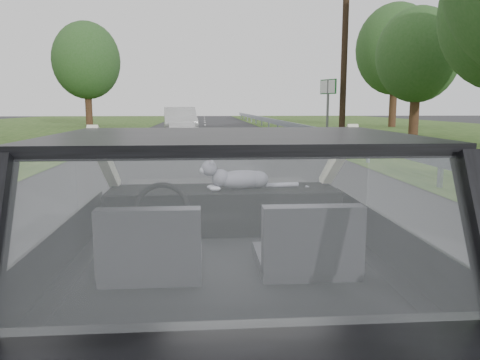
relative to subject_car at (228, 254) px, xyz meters
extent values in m
cube|color=black|center=(0.00, 0.00, 0.00)|extent=(1.80, 4.00, 1.45)
cube|color=black|center=(0.00, 0.62, 0.12)|extent=(1.58, 0.45, 0.30)
cube|color=black|center=(-0.40, -0.29, 0.16)|extent=(0.50, 0.72, 0.42)
cube|color=black|center=(0.40, -0.29, 0.16)|extent=(0.50, 0.72, 0.42)
torus|color=black|center=(-0.40, 0.33, 0.20)|extent=(0.36, 0.36, 0.04)
ellipsoid|color=gray|center=(0.13, 0.60, 0.35)|extent=(0.53, 0.27, 0.23)
cube|color=gray|center=(4.30, 10.00, -0.15)|extent=(0.05, 90.00, 0.32)
imported|color=#B6B6B6|center=(-1.35, 22.09, 0.03)|extent=(2.23, 4.72, 1.50)
cube|color=#135C1F|center=(5.49, 18.44, 0.65)|extent=(0.54, 1.05, 2.74)
cylinder|color=#362719|center=(6.25, 18.68, 3.60)|extent=(0.35, 0.35, 8.65)
camera|label=1|loc=(-0.13, -2.59, 0.85)|focal=35.00mm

